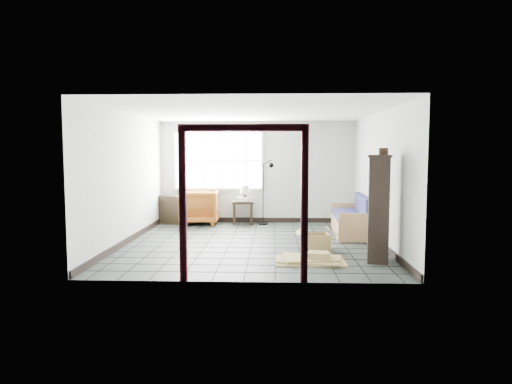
{
  "coord_description": "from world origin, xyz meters",
  "views": [
    {
      "loc": [
        0.42,
        -8.99,
        1.81
      ],
      "look_at": [
        0.06,
        0.3,
        1.0
      ],
      "focal_mm": 32.0,
      "sensor_mm": 36.0,
      "label": 1
    }
  ],
  "objects_px": {
    "armchair": "(200,205)",
    "tall_shelf": "(378,208)",
    "side_table": "(243,205)",
    "futon_sofa": "(354,220)"
  },
  "relations": [
    {
      "from": "futon_sofa",
      "to": "side_table",
      "type": "distance_m",
      "value": 2.87
    },
    {
      "from": "futon_sofa",
      "to": "tall_shelf",
      "type": "height_order",
      "value": "tall_shelf"
    },
    {
      "from": "futon_sofa",
      "to": "tall_shelf",
      "type": "bearing_deg",
      "value": -88.42
    },
    {
      "from": "side_table",
      "to": "tall_shelf",
      "type": "height_order",
      "value": "tall_shelf"
    },
    {
      "from": "armchair",
      "to": "side_table",
      "type": "relative_size",
      "value": 1.6
    },
    {
      "from": "armchair",
      "to": "futon_sofa",
      "type": "bearing_deg",
      "value": 159.28
    },
    {
      "from": "armchair",
      "to": "tall_shelf",
      "type": "relative_size",
      "value": 0.54
    },
    {
      "from": "armchair",
      "to": "side_table",
      "type": "bearing_deg",
      "value": 178.67
    },
    {
      "from": "side_table",
      "to": "tall_shelf",
      "type": "xyz_separation_m",
      "value": [
        2.5,
        -3.87,
        0.41
      ]
    },
    {
      "from": "futon_sofa",
      "to": "side_table",
      "type": "xyz_separation_m",
      "value": [
        -2.56,
        1.28,
        0.18
      ]
    }
  ]
}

